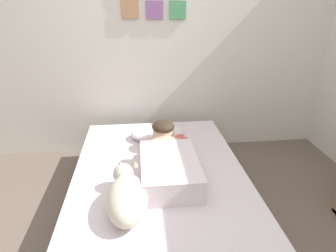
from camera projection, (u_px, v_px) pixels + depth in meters
back_wall at (154, 39)px, 3.05m from camera, size 3.85×0.12×2.50m
bed at (160, 190)px, 2.39m from camera, size 1.39×1.97×0.39m
pillow at (158, 133)px, 2.81m from camera, size 0.52×0.32×0.11m
person_lying at (167, 158)px, 2.27m from camera, size 0.43×0.92×0.27m
dog at (127, 195)px, 1.85m from camera, size 0.26×0.57×0.21m
coffee_cup at (180, 140)px, 2.72m from camera, size 0.13×0.09×0.07m
cell_phone at (158, 188)px, 2.08m from camera, size 0.07×0.14×0.01m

